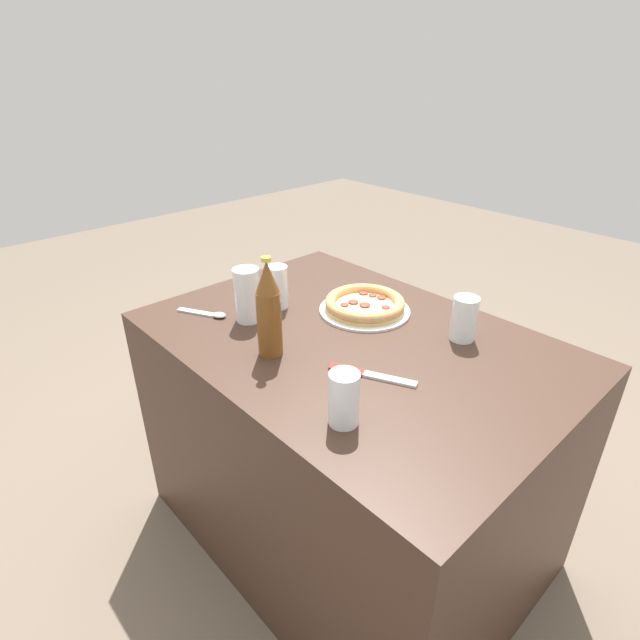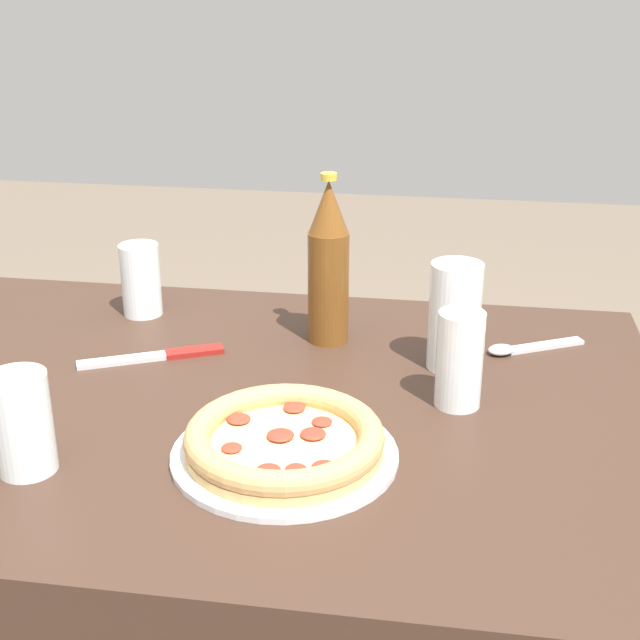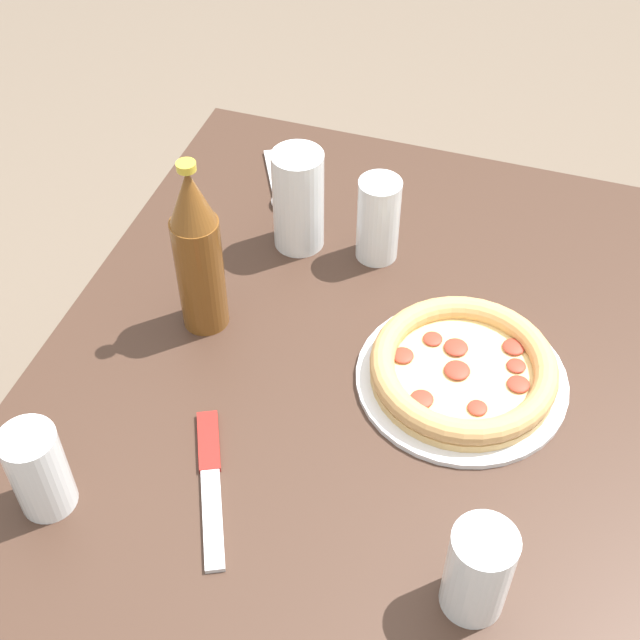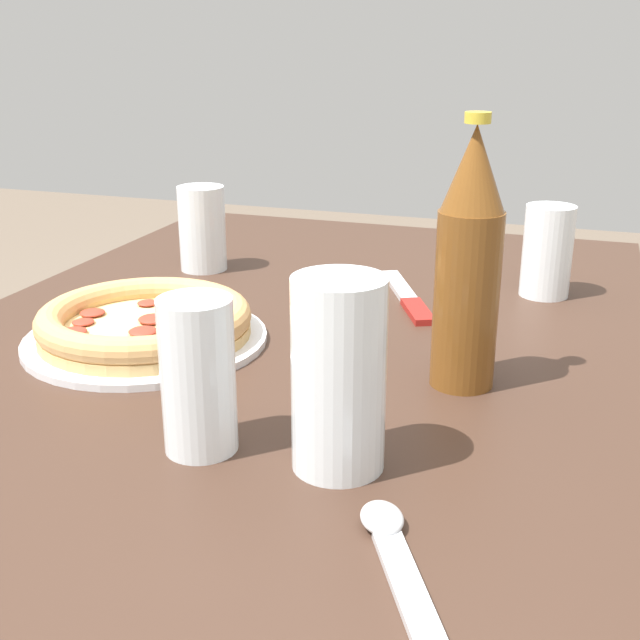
{
  "view_description": "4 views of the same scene",
  "coord_description": "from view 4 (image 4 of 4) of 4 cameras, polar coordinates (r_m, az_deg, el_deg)",
  "views": [
    {
      "loc": [
        0.81,
        -0.87,
        1.42
      ],
      "look_at": [
        -0.04,
        -0.09,
        0.82
      ],
      "focal_mm": 28.0,
      "sensor_mm": 36.0,
      "label": 1
    },
    {
      "loc": [
        -0.27,
        1.04,
        1.31
      ],
      "look_at": [
        -0.09,
        -0.09,
        0.83
      ],
      "focal_mm": 50.0,
      "sensor_mm": 36.0,
      "label": 2
    },
    {
      "loc": [
        0.67,
        0.2,
        1.63
      ],
      "look_at": [
        -0.1,
        -0.05,
        0.79
      ],
      "focal_mm": 50.0,
      "sensor_mm": 36.0,
      "label": 3
    },
    {
      "loc": [
        -0.82,
        -0.31,
        1.08
      ],
      "look_at": [
        -0.09,
        -0.07,
        0.8
      ],
      "focal_mm": 45.0,
      "sensor_mm": 36.0,
      "label": 4
    }
  ],
  "objects": [
    {
      "name": "table",
      "position": [
        1.13,
        -1.85,
        -18.9
      ],
      "size": [
        1.14,
        0.81,
        0.75
      ],
      "color": "#3D281E",
      "rests_on": "ground_plane"
    },
    {
      "name": "pizza_salami",
      "position": [
        0.92,
        -12.33,
        -0.31
      ],
      "size": [
        0.27,
        0.27,
        0.05
      ],
      "color": "silver",
      "rests_on": "table"
    },
    {
      "name": "glass_lemonade",
      "position": [
        0.66,
        -8.64,
        -4.5
      ],
      "size": [
        0.06,
        0.06,
        0.13
      ],
      "color": "white",
      "rests_on": "table"
    },
    {
      "name": "glass_orange_juice",
      "position": [
        0.63,
        1.33,
        -4.66
      ],
      "size": [
        0.07,
        0.07,
        0.16
      ],
      "color": "white",
      "rests_on": "table"
    },
    {
      "name": "glass_mango_juice",
      "position": [
        1.19,
        -8.36,
        6.23
      ],
      "size": [
        0.07,
        0.07,
        0.12
      ],
      "color": "white",
      "rests_on": "table"
    },
    {
      "name": "glass_iced_tea",
      "position": [
        1.09,
        15.84,
        4.46
      ],
      "size": [
        0.06,
        0.06,
        0.12
      ],
      "color": "white",
      "rests_on": "table"
    },
    {
      "name": "beer_bottle",
      "position": [
        0.77,
        10.52,
        4.04
      ],
      "size": [
        0.06,
        0.06,
        0.26
      ],
      "color": "brown",
      "rests_on": "table"
    },
    {
      "name": "knife",
      "position": [
        1.05,
        6.27,
        1.55
      ],
      "size": [
        0.2,
        0.11,
        0.01
      ],
      "color": "maroon",
      "rests_on": "table"
    },
    {
      "name": "spoon",
      "position": [
        0.56,
        5.29,
        -15.99
      ],
      "size": [
        0.15,
        0.1,
        0.01
      ],
      "color": "silver",
      "rests_on": "table"
    }
  ]
}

